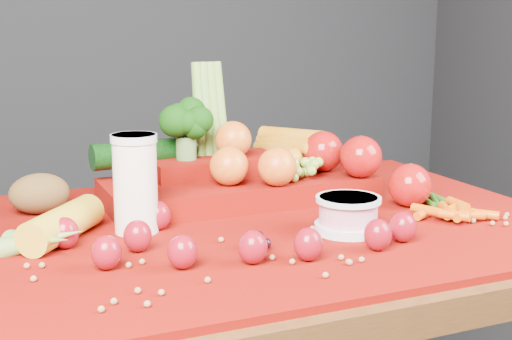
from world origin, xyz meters
name	(u,v)px	position (x,y,z in m)	size (l,w,h in m)	color
table	(260,278)	(0.00, 0.00, 0.66)	(1.10, 0.80, 0.75)	#341B0B
red_cloth	(260,224)	(0.00, 0.00, 0.76)	(1.05, 0.75, 0.01)	#660403
milk_glass	(135,180)	(-0.22, 0.02, 0.85)	(0.08, 0.08, 0.17)	silver
yogurt_bowl	(348,213)	(0.11, -0.12, 0.79)	(0.11, 0.11, 0.06)	silver
strawberry_scatter	(222,236)	(-0.12, -0.14, 0.79)	(0.54, 0.28, 0.05)	maroon
dark_grape_cluster	(262,242)	(-0.06, -0.15, 0.78)	(0.06, 0.05, 0.03)	black
soybean_scatter	(314,252)	(0.00, -0.20, 0.77)	(0.84, 0.24, 0.01)	olive
corn_ear	(46,236)	(-0.37, -0.01, 0.78)	(0.25, 0.26, 0.06)	gold
potato	(39,194)	(-0.35, 0.21, 0.80)	(0.11, 0.08, 0.07)	#4F3719
baby_carrot_pile	(454,211)	(0.32, -0.13, 0.78)	(0.17, 0.17, 0.03)	#C64E07
green_bean_pile	(434,199)	(0.37, -0.01, 0.77)	(0.14, 0.12, 0.01)	#255513
produce_mound	(251,169)	(0.05, 0.15, 0.82)	(0.59, 0.36, 0.27)	#660403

